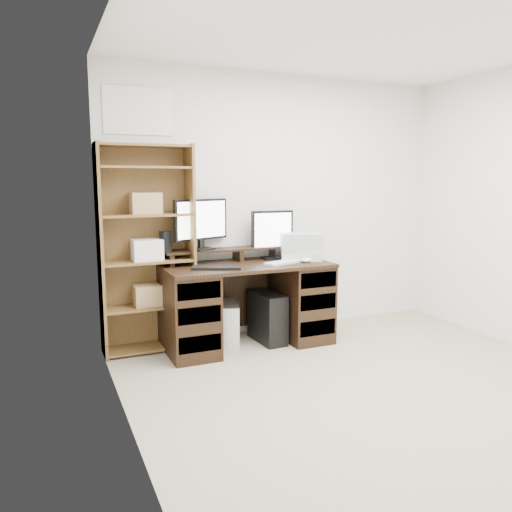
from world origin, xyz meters
TOP-DOWN VIEW (x-y plane):
  - room at (-0.00, 0.00)m, footprint 3.54×4.04m
  - desk at (-0.50, 1.64)m, footprint 1.50×0.70m
  - riser_shelf at (-0.50, 1.85)m, footprint 1.40×0.22m
  - monitor_wide at (-0.85, 1.86)m, footprint 0.55×0.24m
  - monitor_small at (-0.16, 1.82)m, footprint 0.42×0.16m
  - speaker at (-1.19, 1.81)m, footprint 0.10×0.10m
  - keyboard_black at (-0.84, 1.49)m, footprint 0.44×0.29m
  - keyboard_white at (-0.17, 1.53)m, footprint 0.45×0.27m
  - mouse at (0.03, 1.49)m, footprint 0.12×0.10m
  - printer at (0.06, 1.65)m, footprint 0.44×0.40m
  - basket at (0.06, 1.65)m, footprint 0.44×0.37m
  - tower_silver at (-0.67, 1.65)m, footprint 0.30×0.44m
  - tower_black at (-0.29, 1.64)m, footprint 0.22×0.47m
  - bookshelf at (-1.35, 1.86)m, footprint 0.80×0.30m

SIDE VIEW (x-z plane):
  - tower_silver at x=-0.67m, z-range 0.00..0.40m
  - tower_black at x=-0.29m, z-range 0.00..0.46m
  - desk at x=-0.50m, z-range 0.01..0.76m
  - keyboard_white at x=-0.17m, z-range 0.75..0.77m
  - keyboard_black at x=-0.84m, z-range 0.75..0.77m
  - mouse at x=0.03m, z-range 0.75..0.79m
  - printer at x=0.06m, z-range 0.75..0.84m
  - riser_shelf at x=-0.50m, z-range 0.78..0.90m
  - bookshelf at x=-1.35m, z-range 0.02..1.82m
  - basket at x=0.06m, z-range 0.84..1.00m
  - speaker at x=-1.19m, z-range 0.87..1.06m
  - monitor_small at x=-0.16m, z-range 0.77..1.23m
  - monitor_wide at x=-0.85m, z-range 0.90..1.35m
  - room at x=0.00m, z-range -0.02..2.52m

